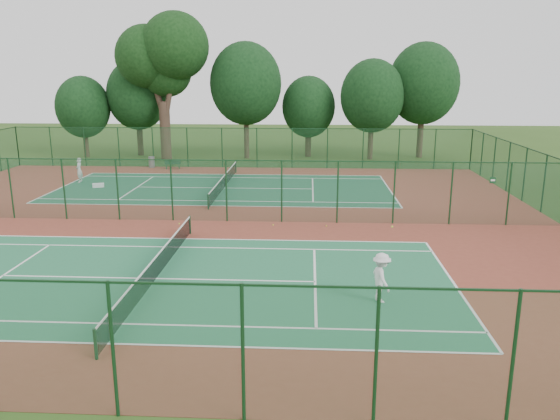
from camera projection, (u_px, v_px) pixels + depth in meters
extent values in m
plane|color=#2B4A17|center=(200.00, 221.00, 30.76)|extent=(120.00, 120.00, 0.00)
cube|color=brown|center=(200.00, 221.00, 30.76)|extent=(40.00, 36.00, 0.01)
cube|color=#216A44|center=(157.00, 279.00, 22.04)|extent=(23.77, 10.97, 0.01)
cube|color=#1B5536|center=(224.00, 188.00, 39.48)|extent=(23.77, 10.97, 0.01)
cube|color=#184A27|center=(239.00, 148.00, 47.77)|extent=(40.00, 0.02, 3.50)
cube|color=#153C1F|center=(239.00, 128.00, 47.36)|extent=(40.00, 0.05, 0.05)
cube|color=#1B522C|center=(49.00, 349.00, 12.90)|extent=(40.00, 0.02, 3.50)
cube|color=#153A1E|center=(41.00, 281.00, 12.49)|extent=(40.00, 0.05, 0.05)
cube|color=#184A2E|center=(199.00, 190.00, 30.34)|extent=(40.00, 0.02, 3.50)
cube|color=#163E20|center=(198.00, 160.00, 29.92)|extent=(40.00, 0.05, 0.05)
cylinder|color=#153B22|center=(95.00, 344.00, 15.73)|extent=(0.10, 0.10, 0.97)
cylinder|color=#153B22|center=(190.00, 225.00, 28.13)|extent=(0.10, 0.10, 0.97)
cube|color=black|center=(156.00, 268.00, 21.93)|extent=(0.02, 12.80, 0.85)
cube|color=silver|center=(155.00, 258.00, 21.82)|extent=(0.04, 12.80, 0.06)
cylinder|color=#13351D|center=(208.00, 202.00, 33.16)|extent=(0.10, 0.10, 0.97)
cylinder|color=#13351D|center=(236.00, 167.00, 45.56)|extent=(0.10, 0.10, 0.97)
cube|color=black|center=(224.00, 182.00, 39.36)|extent=(0.02, 12.80, 0.85)
cube|color=white|center=(224.00, 176.00, 39.26)|extent=(0.04, 12.80, 0.06)
imported|color=silver|center=(381.00, 278.00, 19.63)|extent=(0.97, 1.32, 1.83)
imported|color=silver|center=(79.00, 170.00, 41.42)|extent=(0.49, 0.71, 1.85)
cylinder|color=slate|center=(152.00, 162.00, 48.09)|extent=(0.65, 0.65, 0.96)
cube|color=#12351C|center=(166.00, 167.00, 47.36)|extent=(0.18, 0.37, 0.41)
cube|color=#12351C|center=(179.00, 166.00, 47.63)|extent=(0.18, 0.37, 0.41)
cube|color=#12351C|center=(173.00, 164.00, 47.44)|extent=(1.43, 0.78, 0.05)
cube|color=#12351C|center=(173.00, 162.00, 47.21)|extent=(1.33, 0.46, 0.41)
cube|color=white|center=(98.00, 185.00, 39.68)|extent=(0.86, 0.58, 0.30)
sphere|color=#CDE034|center=(273.00, 225.00, 29.77)|extent=(0.07, 0.07, 0.07)
sphere|color=gold|center=(326.00, 226.00, 29.57)|extent=(0.07, 0.07, 0.07)
sphere|color=#C6E435|center=(179.00, 224.00, 30.01)|extent=(0.07, 0.07, 0.07)
cylinder|color=#3D2B21|center=(165.00, 131.00, 52.33)|extent=(1.01, 1.01, 5.50)
cylinder|color=#3D2B21|center=(155.00, 86.00, 51.63)|extent=(1.86, 0.55, 5.47)
cylinder|color=#3D2B21|center=(171.00, 84.00, 51.04)|extent=(1.74, 0.51, 5.94)
sphere|color=black|center=(147.00, 56.00, 51.00)|extent=(5.87, 5.87, 5.87)
sphere|color=black|center=(175.00, 46.00, 50.18)|extent=(6.23, 6.23, 6.23)
sphere|color=black|center=(166.00, 72.00, 51.69)|extent=(4.77, 4.77, 4.77)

